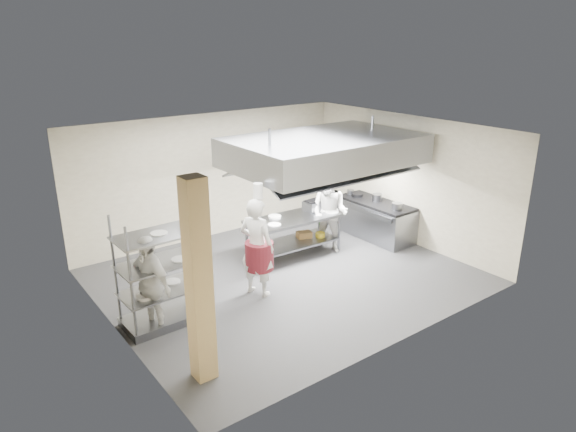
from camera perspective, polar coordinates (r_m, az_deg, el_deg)
floor at (r=10.62m, az=-0.19°, el=-6.74°), size 7.00×7.00×0.00m
ceiling at (r=9.69m, az=-0.21°, el=9.41°), size 7.00×7.00×0.00m
wall_back at (r=12.49m, az=-8.47°, el=4.42°), size 7.00×0.00×7.00m
wall_left at (r=8.57m, az=-19.35°, el=-3.52°), size 0.00×6.00×6.00m
wall_right at (r=12.38m, az=12.95°, el=4.00°), size 0.00×6.00×6.00m
column at (r=7.14m, az=-9.88°, el=-7.33°), size 0.30×0.30×3.00m
exhaust_hood at (r=10.91m, az=4.06°, el=7.28°), size 4.00×2.50×0.60m
hood_strip_a at (r=10.43m, az=0.25°, el=4.96°), size 1.60×0.12×0.04m
hood_strip_b at (r=11.57m, az=7.42°, el=6.24°), size 1.60×0.12×0.04m
wall_shelf at (r=13.28m, az=-1.29°, el=5.52°), size 1.50×0.28×0.04m
island at (r=11.45m, az=0.66°, el=-2.26°), size 2.20×0.99×0.91m
island_worktop at (r=11.30m, az=0.67°, el=-0.26°), size 2.20×0.99×0.06m
island_undershelf at (r=11.51m, az=0.66°, el=-2.98°), size 2.02×0.90×0.04m
pass_rack at (r=8.85m, az=-14.14°, el=-5.78°), size 1.35×0.81×2.00m
cooking_range at (r=12.71m, az=9.65°, el=-0.48°), size 0.80×2.00×0.84m
range_top at (r=12.57m, az=9.76°, el=1.45°), size 0.78×1.96×0.06m
chef_head at (r=9.58m, az=-3.49°, el=-3.48°), size 0.71×0.83×1.92m
chef_line at (r=11.58m, az=4.63°, el=0.41°), size 1.01×1.11×1.85m
chef_plating at (r=8.72m, az=-15.13°, el=-7.37°), size 0.65×1.07×1.70m
griddle at (r=11.71m, az=2.89°, el=1.14°), size 0.46×0.37×0.21m
wicker_basket at (r=11.72m, az=1.80°, el=-2.08°), size 0.38×0.31×0.14m
stockpot at (r=12.60m, az=9.89°, el=2.05°), size 0.25×0.25×0.17m
plate_stack at (r=9.01m, az=-13.95°, el=-7.86°), size 0.28×0.28×0.05m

